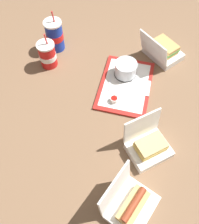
{
  "coord_description": "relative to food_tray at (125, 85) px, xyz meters",
  "views": [
    {
      "loc": [
        -0.62,
        -0.23,
        1.04
      ],
      "look_at": [
        -0.03,
        -0.05,
        0.05
      ],
      "focal_mm": 40.0,
      "sensor_mm": 36.0,
      "label": 1
    }
  ],
  "objects": [
    {
      "name": "clamshell_hotdog_corner",
      "position": [
        -0.59,
        -0.16,
        0.04
      ],
      "size": [
        0.24,
        0.22,
        0.19
      ],
      "color": "white",
      "rests_on": "ground_plane"
    },
    {
      "name": "clamshell_sandwich_back",
      "position": [
        0.27,
        -0.14,
        0.04
      ],
      "size": [
        0.27,
        0.27,
        0.18
      ],
      "color": "white",
      "rests_on": "ground_plane"
    },
    {
      "name": "cake_container",
      "position": [
        0.07,
        0.02,
        0.04
      ],
      "size": [
        0.12,
        0.12,
        0.08
      ],
      "color": "black",
      "rests_on": "food_tray"
    },
    {
      "name": "soda_cup_left",
      "position": [
        0.16,
        0.45,
        0.08
      ],
      "size": [
        0.1,
        0.1,
        0.24
      ],
      "color": "#1938B7",
      "rests_on": "ground_plane"
    },
    {
      "name": "ground_plane",
      "position": [
        -0.2,
        0.12,
        -0.01
      ],
      "size": [
        3.2,
        3.2,
        0.0
      ],
      "primitive_type": "plane",
      "color": "brown"
    },
    {
      "name": "clamshell_sandwich_front",
      "position": [
        -0.33,
        -0.18,
        0.04
      ],
      "size": [
        0.24,
        0.24,
        0.18
      ],
      "color": "white",
      "rests_on": "ground_plane"
    },
    {
      "name": "food_tray",
      "position": [
        0.0,
        0.0,
        0.0
      ],
      "size": [
        0.38,
        0.28,
        0.01
      ],
      "color": "red",
      "rests_on": "ground_plane"
    },
    {
      "name": "napkin_stack",
      "position": [
        0.0,
        -0.08,
        0.01
      ],
      "size": [
        0.11,
        0.11,
        0.0
      ],
      "primitive_type": "cube",
      "rotation": [
        0.0,
        0.0,
        0.08
      ],
      "color": "white",
      "rests_on": "food_tray"
    },
    {
      "name": "plastic_fork",
      "position": [
        -0.01,
        0.08,
        0.01
      ],
      "size": [
        0.11,
        0.03,
        0.0
      ],
      "primitive_type": "cube",
      "rotation": [
        0.0,
        0.0,
        0.21
      ],
      "color": "white",
      "rests_on": "food_tray"
    },
    {
      "name": "soda_cup_corner",
      "position": [
        0.03,
        0.44,
        0.07
      ],
      "size": [
        0.09,
        0.09,
        0.21
      ],
      "color": "red",
      "rests_on": "ground_plane"
    },
    {
      "name": "ketchup_cup",
      "position": [
        -0.12,
        0.03,
        0.02
      ],
      "size": [
        0.04,
        0.04,
        0.02
      ],
      "color": "white",
      "rests_on": "food_tray"
    }
  ]
}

